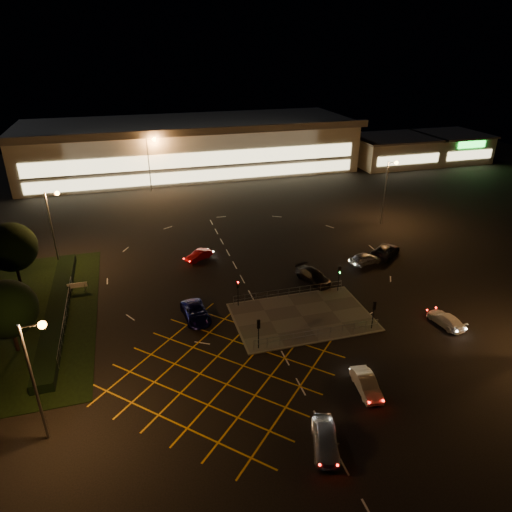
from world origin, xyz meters
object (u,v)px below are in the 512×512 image
object	(u,v)px
car_near_silver	(325,440)
car_far_dkgrey	(313,276)
signal_ne	(339,273)
car_approach_white	(446,320)
car_east_grey	(385,251)
car_left_blue	(196,312)
signal_sw	(259,328)
car_queue_white	(366,384)
signal_se	(374,309)
car_right_silver	(365,258)
car_circ_red	(199,255)
signal_nw	(238,288)

from	to	relation	value
car_near_silver	car_far_dkgrey	bearing A→B (deg)	87.23
signal_ne	car_approach_white	bearing A→B (deg)	-50.48
car_east_grey	car_far_dkgrey	bearing A→B (deg)	72.42
car_east_grey	car_approach_white	size ratio (longest dim) A/B	1.25
car_approach_white	car_left_blue	bearing A→B (deg)	-25.71
signal_sw	car_approach_white	distance (m)	19.85
car_far_dkgrey	car_near_silver	bearing A→B (deg)	-128.81
car_queue_white	signal_se	bearing A→B (deg)	64.76
car_queue_white	car_right_silver	size ratio (longest dim) A/B	0.93
car_queue_white	car_right_silver	xyz separation A→B (m)	(11.49, 21.63, 0.08)
car_left_blue	car_circ_red	distance (m)	14.25
car_near_silver	car_right_silver	xyz separation A→B (m)	(17.20, 26.16, -0.01)
car_right_silver	car_east_grey	world-z (taller)	car_right_silver
signal_ne	car_far_dkgrey	bearing A→B (deg)	121.53
signal_nw	car_queue_white	xyz separation A→B (m)	(7.08, -15.92, -1.67)
car_far_dkgrey	car_east_grey	bearing A→B (deg)	0.47
signal_sw	signal_ne	distance (m)	14.41
signal_sw	car_left_blue	world-z (taller)	signal_sw
signal_sw	car_near_silver	size ratio (longest dim) A/B	0.69
car_near_silver	signal_sw	bearing A→B (deg)	114.04
signal_se	signal_sw	bearing A→B (deg)	0.00
car_left_blue	car_approach_white	bearing A→B (deg)	-23.66
car_near_silver	car_queue_white	distance (m)	7.29
signal_se	car_approach_white	bearing A→B (deg)	169.86
signal_ne	car_queue_white	size ratio (longest dim) A/B	0.75
car_far_dkgrey	car_approach_white	world-z (taller)	car_far_dkgrey
signal_se	car_circ_red	bearing A→B (deg)	-55.77
signal_nw	car_far_dkgrey	world-z (taller)	signal_nw
car_left_blue	car_east_grey	distance (m)	28.48
car_near_silver	car_left_blue	size ratio (longest dim) A/B	0.87
car_far_dkgrey	signal_ne	bearing A→B (deg)	-76.75
car_far_dkgrey	car_circ_red	xyz separation A→B (m)	(-12.37, 9.90, -0.12)
signal_ne	car_left_blue	world-z (taller)	signal_ne
signal_sw	car_near_silver	bearing A→B (deg)	96.29
car_far_dkgrey	car_circ_red	size ratio (longest dim) A/B	1.36
car_right_silver	car_circ_red	xyz separation A→B (m)	(-20.79, 7.19, -0.14)
car_approach_white	car_east_grey	bearing A→B (deg)	-106.21
signal_nw	car_approach_white	world-z (taller)	signal_nw
signal_sw	car_far_dkgrey	xyz separation A→B (m)	(10.16, 10.99, -1.61)
car_right_silver	car_queue_white	bearing A→B (deg)	141.72
car_queue_white	car_east_grey	bearing A→B (deg)	63.03
signal_sw	signal_se	size ratio (longest dim) A/B	1.00
signal_ne	car_east_grey	size ratio (longest dim) A/B	0.58
signal_sw	car_east_grey	size ratio (longest dim) A/B	0.58
signal_ne	car_circ_red	size ratio (longest dim) A/B	0.82
car_left_blue	car_far_dkgrey	xyz separation A→B (m)	(15.04, 4.10, 0.03)
car_right_silver	car_east_grey	xyz separation A→B (m)	(3.79, 1.45, -0.02)
car_left_blue	car_approach_white	size ratio (longest dim) A/B	1.20
signal_se	car_left_blue	world-z (taller)	signal_se
signal_nw	car_east_grey	world-z (taller)	signal_nw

